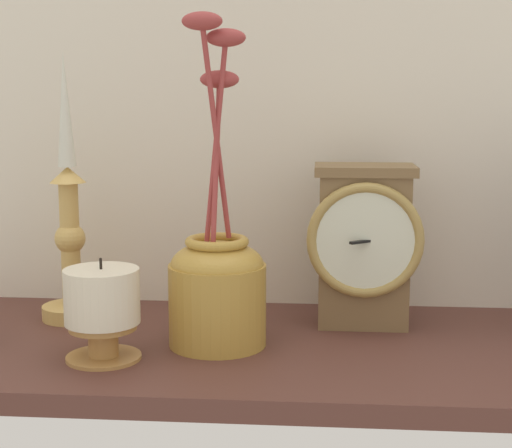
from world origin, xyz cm
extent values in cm
cube|color=#542F27|center=(0.00, 0.00, -1.20)|extent=(100.00, 36.00, 2.40)
cube|color=#EEE4CE|center=(0.00, 18.50, 32.50)|extent=(120.00, 2.00, 65.00)
cube|color=brown|center=(10.73, 8.56, 9.43)|extent=(10.96, 7.07, 18.87)
cube|color=brown|center=(10.73, 8.56, 19.47)|extent=(12.28, 7.92, 1.20)
torus|color=#AA8B48|center=(10.73, 4.63, 11.39)|extent=(14.02, 1.27, 14.02)
cylinder|color=silver|center=(10.73, 4.53, 11.39)|extent=(11.73, 0.40, 11.73)
cube|color=black|center=(10.73, 4.23, 11.39)|extent=(3.93, 3.16, 0.30)
cylinder|color=#D8AD5B|center=(-26.29, 7.78, 0.90)|extent=(7.76, 7.76, 1.80)
cylinder|color=#D8AD5B|center=(-26.29, 7.78, 9.72)|extent=(2.44, 2.44, 15.85)
sphere|color=#D8AD5B|center=(-26.29, 7.78, 10.52)|extent=(3.90, 3.90, 3.90)
cone|color=#D8AD5B|center=(-26.29, 7.78, 18.65)|extent=(4.51, 4.51, 2.00)
cone|color=silver|center=(-26.29, 7.78, 26.73)|extent=(2.28, 2.28, 14.16)
cylinder|color=#B88D39|center=(-6.29, -1.34, 4.73)|extent=(11.21, 11.21, 9.46)
ellipsoid|color=#B88D39|center=(-6.29, -1.34, 9.46)|extent=(10.65, 10.65, 5.32)
torus|color=#B88D39|center=(-6.29, -1.34, 12.12)|extent=(7.27, 7.27, 1.11)
cylinder|color=#A13B39|center=(-6.29, -1.34, 23.42)|extent=(2.91, 0.69, 22.54)
ellipsoid|color=#A13B39|center=(-5.13, -1.39, 34.72)|extent=(4.40, 2.80, 2.00)
cylinder|color=#A13B39|center=(-6.29, -1.34, 21.20)|extent=(1.12, 3.29, 18.05)
ellipsoid|color=#A13B39|center=(-6.03, 0.01, 30.27)|extent=(4.40, 2.80, 2.00)
cylinder|color=#A13B39|center=(-6.29, -1.34, 24.23)|extent=(2.92, 4.19, 23.99)
ellipsoid|color=#A13B39|center=(-7.45, -3.14, 36.34)|extent=(4.40, 2.80, 2.00)
cylinder|color=#B78445|center=(-18.10, -7.36, 1.85)|extent=(3.30, 3.30, 3.71)
cylinder|color=#B78445|center=(-18.10, -7.36, 0.40)|extent=(8.24, 8.24, 0.80)
cylinder|color=#B78445|center=(-18.10, -7.36, 3.71)|extent=(7.42, 7.42, 0.60)
cylinder|color=beige|center=(-18.10, -7.36, 7.09)|extent=(8.20, 8.20, 5.97)
cylinder|color=black|center=(-18.10, -7.36, 10.68)|extent=(0.30, 0.30, 1.20)
camera|label=1|loc=(5.47, -89.85, 29.05)|focal=56.24mm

